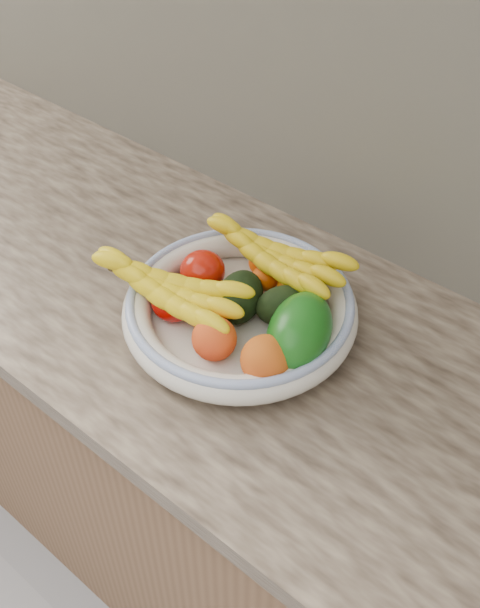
% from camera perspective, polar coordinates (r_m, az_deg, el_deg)
% --- Properties ---
extents(kitchen_counter, '(2.44, 0.66, 1.40)m').
position_cam_1_polar(kitchen_counter, '(1.51, 0.63, -13.18)').
color(kitchen_counter, brown).
rests_on(kitchen_counter, ground).
extents(fruit_bowl, '(0.39, 0.39, 0.08)m').
position_cam_1_polar(fruit_bowl, '(1.12, -0.00, -0.42)').
color(fruit_bowl, silver).
rests_on(fruit_bowl, kitchen_counter).
extents(clementine_back_left, '(0.06, 0.06, 0.04)m').
position_cam_1_polar(clementine_back_left, '(1.20, 1.88, 3.50)').
color(clementine_back_left, '#FF5905').
rests_on(clementine_back_left, fruit_bowl).
extents(clementine_back_right, '(0.07, 0.07, 0.05)m').
position_cam_1_polar(clementine_back_right, '(1.15, 4.42, 1.35)').
color(clementine_back_right, orange).
rests_on(clementine_back_right, fruit_bowl).
extents(clementine_back_mid, '(0.06, 0.06, 0.04)m').
position_cam_1_polar(clementine_back_mid, '(1.17, 2.12, 2.20)').
color(clementine_back_mid, '#E95504').
rests_on(clementine_back_mid, fruit_bowl).
extents(tomato_left, '(0.10, 0.10, 0.07)m').
position_cam_1_polar(tomato_left, '(1.17, -3.17, 2.80)').
color(tomato_left, '#B61407').
rests_on(tomato_left, fruit_bowl).
extents(tomato_near_left, '(0.09, 0.09, 0.07)m').
position_cam_1_polar(tomato_near_left, '(1.12, -5.60, 0.26)').
color(tomato_near_left, '#A40501').
rests_on(tomato_near_left, fruit_bowl).
extents(avocado_center, '(0.11, 0.13, 0.08)m').
position_cam_1_polar(avocado_center, '(1.12, -0.03, 0.59)').
color(avocado_center, black).
rests_on(avocado_center, fruit_bowl).
extents(avocado_right, '(0.11, 0.12, 0.07)m').
position_cam_1_polar(avocado_right, '(1.10, 3.78, -0.14)').
color(avocado_right, black).
rests_on(avocado_right, fruit_bowl).
extents(green_mango, '(0.17, 0.18, 0.13)m').
position_cam_1_polar(green_mango, '(1.05, 5.03, -2.33)').
color(green_mango, '#10540F').
rests_on(green_mango, fruit_bowl).
extents(peach_front, '(0.09, 0.09, 0.07)m').
position_cam_1_polar(peach_front, '(1.05, -2.18, -2.93)').
color(peach_front, orange).
rests_on(peach_front, fruit_bowl).
extents(peach_right, '(0.09, 0.09, 0.08)m').
position_cam_1_polar(peach_right, '(1.02, 2.18, -4.72)').
color(peach_right, orange).
rests_on(peach_right, fruit_bowl).
extents(banana_bunch_back, '(0.30, 0.12, 0.08)m').
position_cam_1_polar(banana_bunch_back, '(1.15, 2.83, 3.74)').
color(banana_bunch_back, yellow).
rests_on(banana_bunch_back, fruit_bowl).
extents(banana_bunch_front, '(0.31, 0.18, 0.08)m').
position_cam_1_polar(banana_bunch_front, '(1.11, -6.11, 1.00)').
color(banana_bunch_front, yellow).
rests_on(banana_bunch_front, fruit_bowl).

